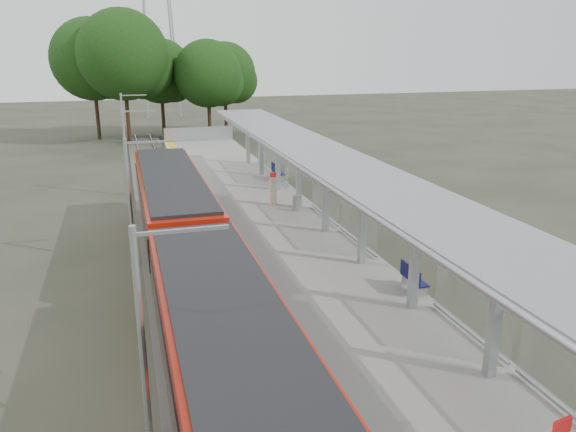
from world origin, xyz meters
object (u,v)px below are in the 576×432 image
object	(u,v)px
info_pillar_far	(273,191)
litter_bin	(296,203)
bench_far	(277,171)
train	(193,266)
bench_mid	(413,278)

from	to	relation	value
info_pillar_far	litter_bin	size ratio (longest dim) A/B	2.13
bench_far	train	bearing A→B (deg)	-118.37
bench_mid	bench_far	xyz separation A→B (m)	(-0.01, 17.25, 0.05)
bench_mid	litter_bin	size ratio (longest dim) A/B	1.67
bench_mid	litter_bin	bearing A→B (deg)	95.20
train	litter_bin	size ratio (longest dim) A/B	34.52
info_pillar_far	train	bearing A→B (deg)	-109.07
bench_far	bench_mid	bearing A→B (deg)	-93.77
litter_bin	bench_mid	bearing A→B (deg)	-85.12
bench_mid	litter_bin	xyz separation A→B (m)	(-0.89, 10.38, -0.08)
bench_far	litter_bin	distance (m)	6.93
bench_mid	bench_far	distance (m)	17.25
bench_far	info_pillar_far	xyz separation A→B (m)	(-1.70, -5.43, 0.21)
bench_mid	litter_bin	distance (m)	10.41
info_pillar_far	bench_mid	bearing A→B (deg)	-72.72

